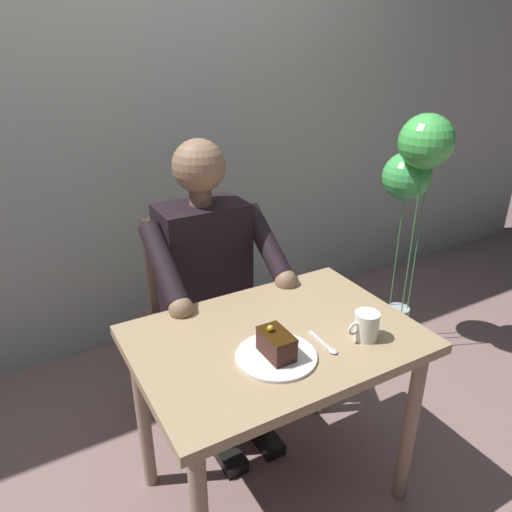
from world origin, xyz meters
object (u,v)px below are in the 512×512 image
object	(u,v)px
dining_table	(276,360)
cake_slice	(276,344)
seated_person	(212,287)
coffee_cup	(366,325)
balloon_display	(417,171)
chair	(198,303)
dessert_spoon	(327,346)

from	to	relation	value
dining_table	cake_slice	distance (m)	0.20
dining_table	seated_person	distance (m)	0.51
dining_table	coffee_cup	bearing A→B (deg)	146.75
seated_person	cake_slice	world-z (taller)	seated_person
seated_person	balloon_display	size ratio (longest dim) A/B	0.97
balloon_display	cake_slice	bearing A→B (deg)	26.99
chair	cake_slice	bearing A→B (deg)	85.28
dining_table	coffee_cup	xyz separation A→B (m)	(-0.24, 0.16, 0.15)
dining_table	chair	xyz separation A→B (m)	(0.00, -0.68, -0.12)
cake_slice	dessert_spoon	distance (m)	0.18
cake_slice	balloon_display	distance (m)	1.34
chair	seated_person	world-z (taller)	seated_person
seated_person	dessert_spoon	xyz separation A→B (m)	(-0.10, 0.65, 0.06)
coffee_cup	balloon_display	size ratio (longest dim) A/B	0.09
dining_table	chair	size ratio (longest dim) A/B	1.04
coffee_cup	balloon_display	world-z (taller)	balloon_display
chair	dessert_spoon	xyz separation A→B (m)	(-0.10, 0.82, 0.23)
dining_table	chair	bearing A→B (deg)	-90.00
coffee_cup	dessert_spoon	distance (m)	0.15
dessert_spoon	chair	bearing A→B (deg)	-82.82
chair	balloon_display	world-z (taller)	balloon_display
chair	dining_table	bearing A→B (deg)	90.00
chair	dessert_spoon	world-z (taller)	chair
dessert_spoon	balloon_display	xyz separation A→B (m)	(-1.01, -0.63, 0.29)
dining_table	chair	world-z (taller)	chair
coffee_cup	dessert_spoon	size ratio (longest dim) A/B	0.80
cake_slice	dessert_spoon	size ratio (longest dim) A/B	0.88
coffee_cup	balloon_display	xyz separation A→B (m)	(-0.87, -0.65, 0.25)
seated_person	balloon_display	distance (m)	1.17
dessert_spoon	balloon_display	world-z (taller)	balloon_display
dining_table	cake_slice	world-z (taller)	cake_slice
chair	dessert_spoon	distance (m)	0.85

